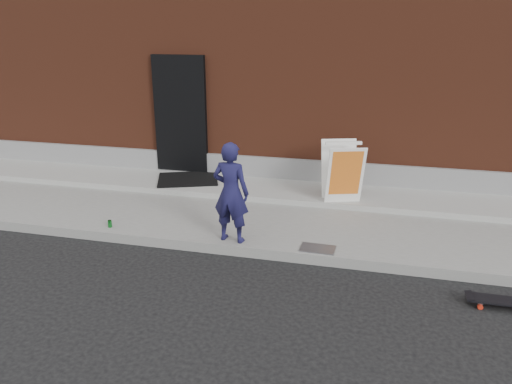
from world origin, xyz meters
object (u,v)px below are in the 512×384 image
(skateboard, at_px, (508,302))
(soda_can, at_px, (110,224))
(pizza_sign, at_px, (342,172))
(child, at_px, (231,193))

(skateboard, relative_size, soda_can, 7.99)
(pizza_sign, distance_m, soda_can, 3.82)
(child, relative_size, soda_can, 13.10)
(child, distance_m, skateboard, 3.67)
(child, relative_size, skateboard, 1.64)
(skateboard, xyz_separation_m, pizza_sign, (-2.11, 2.53, 0.67))
(skateboard, bearing_deg, pizza_sign, 129.89)
(soda_can, bearing_deg, child, -0.28)
(child, height_order, skateboard, child)
(skateboard, distance_m, pizza_sign, 3.36)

